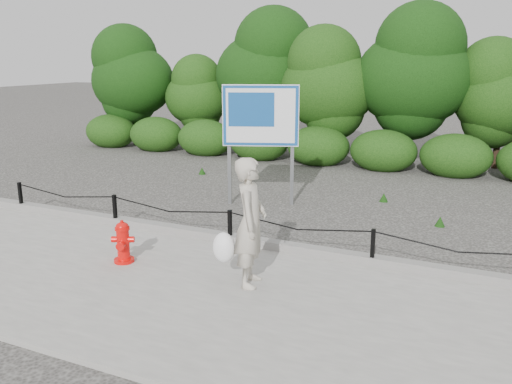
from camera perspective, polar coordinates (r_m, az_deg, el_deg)
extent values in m
plane|color=#2D2B28|center=(9.57, -2.74, -5.83)|extent=(90.00, 90.00, 0.00)
cube|color=gray|center=(7.97, -9.50, -9.96)|extent=(14.00, 4.00, 0.08)
cube|color=slate|center=(9.57, -2.61, -4.89)|extent=(14.00, 0.22, 0.14)
cube|color=black|center=(12.50, -23.54, -0.40)|extent=(0.06, 0.06, 0.60)
cube|color=black|center=(10.79, -14.62, -1.83)|extent=(0.06, 0.06, 0.60)
cube|color=black|center=(9.45, -2.77, -3.66)|extent=(0.06, 0.06, 0.60)
cube|color=black|center=(8.64, 12.18, -5.72)|extent=(0.06, 0.06, 0.60)
cylinder|color=black|center=(11.56, -19.50, -0.01)|extent=(2.50, 0.02, 0.02)
cylinder|color=black|center=(10.01, -9.14, -1.49)|extent=(2.50, 0.02, 0.02)
cylinder|color=black|center=(8.90, 4.38, -3.35)|extent=(2.50, 0.02, 0.02)
cylinder|color=black|center=(8.41, 20.61, -5.30)|extent=(2.50, 0.02, 0.02)
cylinder|color=black|center=(20.98, -12.66, 7.84)|extent=(0.18, 0.18, 2.14)
ellipsoid|color=#1D4F12|center=(20.87, -12.88, 11.92)|extent=(3.16, 2.74, 3.42)
cylinder|color=black|center=(19.94, -6.14, 7.02)|extent=(0.18, 0.18, 1.62)
ellipsoid|color=#1D4F12|center=(19.83, -6.23, 10.27)|extent=(2.39, 2.07, 2.58)
cylinder|color=black|center=(19.10, 0.97, 7.94)|extent=(0.18, 0.18, 2.38)
ellipsoid|color=#1D4F12|center=(18.99, 0.99, 12.94)|extent=(3.52, 3.05, 3.81)
cylinder|color=black|center=(17.50, 7.44, 6.70)|extent=(0.18, 0.18, 2.05)
ellipsoid|color=#1D4F12|center=(17.37, 7.60, 11.39)|extent=(3.03, 2.62, 3.28)
cylinder|color=black|center=(17.30, 15.83, 6.70)|extent=(0.18, 0.18, 2.35)
ellipsoid|color=#1D4F12|center=(17.18, 16.21, 12.14)|extent=(3.48, 3.01, 3.76)
cylinder|color=black|center=(17.52, 24.10, 5.27)|extent=(0.18, 0.18, 1.85)
ellipsoid|color=#1D4F12|center=(17.39, 24.54, 9.48)|extent=(2.74, 2.37, 2.96)
cylinder|color=red|center=(8.94, -13.70, -6.98)|extent=(0.43, 0.43, 0.05)
cylinder|color=red|center=(8.85, -13.80, -5.36)|extent=(0.26, 0.26, 0.48)
cylinder|color=red|center=(8.77, -13.90, -3.76)|extent=(0.31, 0.31, 0.04)
ellipsoid|color=red|center=(8.76, -13.91, -3.59)|extent=(0.27, 0.27, 0.15)
cylinder|color=red|center=(8.74, -13.94, -3.06)|extent=(0.07, 0.07, 0.04)
cylinder|color=red|center=(8.86, -14.68, -4.84)|extent=(0.12, 0.13, 0.10)
cylinder|color=red|center=(8.79, -12.98, -4.89)|extent=(0.12, 0.13, 0.10)
cylinder|color=red|center=(8.71, -14.05, -5.50)|extent=(0.17, 0.15, 0.13)
cylinder|color=slate|center=(8.80, -14.39, -5.83)|extent=(0.01, 0.05, 0.10)
imported|color=#B8AF9D|center=(7.59, -0.57, -3.23)|extent=(0.60, 0.77, 1.85)
ellipsoid|color=white|center=(7.73, -3.40, -5.85)|extent=(0.33, 0.26, 0.44)
cube|color=slate|center=(12.07, -2.84, 4.93)|extent=(0.10, 0.10, 2.67)
cube|color=slate|center=(11.99, 3.85, 4.85)|extent=(0.10, 0.10, 2.67)
cube|color=white|center=(11.86, 0.49, 8.04)|extent=(1.58, 0.65, 1.33)
cube|color=#134A8F|center=(11.83, 0.48, 8.02)|extent=(1.53, 0.59, 1.29)
cube|color=#134A8F|center=(11.82, -0.50, 8.67)|extent=(0.94, 0.36, 0.73)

